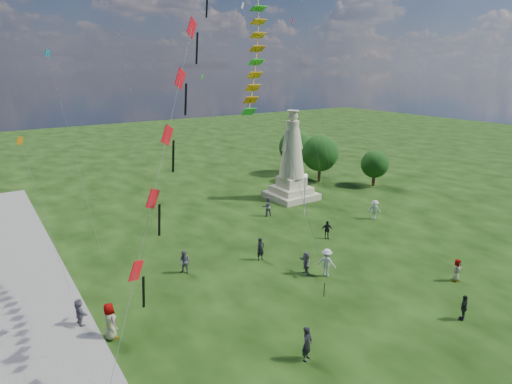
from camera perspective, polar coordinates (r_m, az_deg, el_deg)
ground at (r=58.78m, az=30.96°, el=0.85°), size 106.50×160.00×0.60m
waterfront at (r=26.07m, az=-29.64°, el=-16.37°), size 200.00×200.00×1.51m
statue at (r=43.47m, az=4.79°, el=3.44°), size 4.44×4.44×9.00m
lamppost at (r=38.82m, az=6.58°, el=0.88°), size 0.36×0.36×3.87m
tree_row at (r=51.66m, az=8.29°, el=5.24°), size 7.63×13.04×5.52m
person_0 at (r=21.02m, az=6.84°, el=-19.44°), size 0.74×0.63×1.72m
person_1 at (r=28.73m, az=-9.46°, el=-9.21°), size 0.88×0.92×1.62m
person_2 at (r=28.43m, az=9.40°, el=-9.23°), size 1.13×1.35×1.85m
person_3 at (r=26.19m, az=25.98°, el=-13.67°), size 0.95×0.71×1.46m
person_4 at (r=30.28m, az=25.19°, el=-9.42°), size 0.75×0.50×1.47m
person_5 at (r=24.95m, az=-22.46°, el=-14.75°), size 0.71×1.42×1.47m
person_6 at (r=30.22m, az=0.62°, el=-7.60°), size 0.61×0.40×1.66m
person_7 at (r=38.80m, az=1.48°, el=-1.95°), size 0.98×0.74×1.79m
person_8 at (r=39.50m, az=15.54°, el=-2.27°), size 1.20×1.21×1.74m
person_9 at (r=34.31m, az=9.43°, el=-4.97°), size 0.97×0.82×1.48m
person_10 at (r=23.34m, az=-18.92°, el=-15.99°), size 0.79×1.05×1.93m
person_11 at (r=28.48m, az=6.69°, el=-9.38°), size 1.09×1.58×1.57m
red_kite_train at (r=19.78m, az=-10.96°, el=10.01°), size 9.65×9.35×17.78m
small_kites at (r=39.82m, az=-7.61°, el=18.48°), size 27.85×17.43×32.83m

